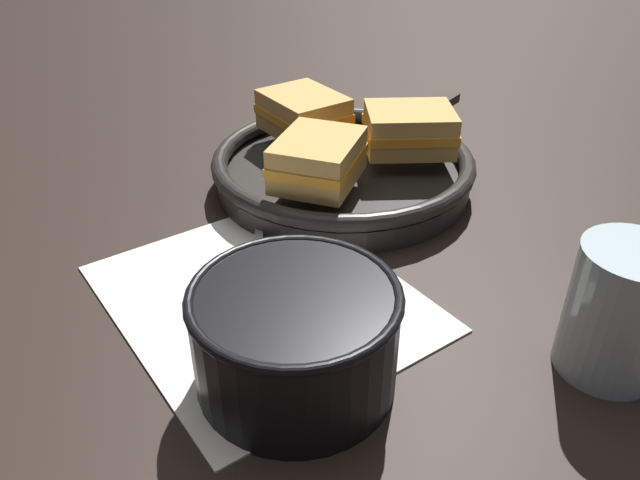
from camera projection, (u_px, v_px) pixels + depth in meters
name	position (u px, v px, depth m)	size (l,w,h in m)	color
ground_plane	(280.00, 313.00, 0.52)	(4.00, 4.00, 0.00)	black
napkin	(264.00, 296.00, 0.54)	(0.29, 0.26, 0.00)	white
soup_bowl	(295.00, 332.00, 0.43)	(0.15, 0.15, 0.08)	black
spoon	(252.00, 304.00, 0.52)	(0.15, 0.12, 0.01)	#9E9EA3
skillet	(344.00, 168.00, 0.70)	(0.29, 0.41, 0.04)	black
sandwich_near_left	(409.00, 129.00, 0.69)	(0.12, 0.12, 0.05)	tan
sandwich_near_right	(303.00, 113.00, 0.73)	(0.10, 0.09, 0.05)	tan
sandwich_far_left	(318.00, 160.00, 0.62)	(0.12, 0.12, 0.05)	tan
drinking_glass	(620.00, 312.00, 0.44)	(0.07, 0.07, 0.10)	silver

